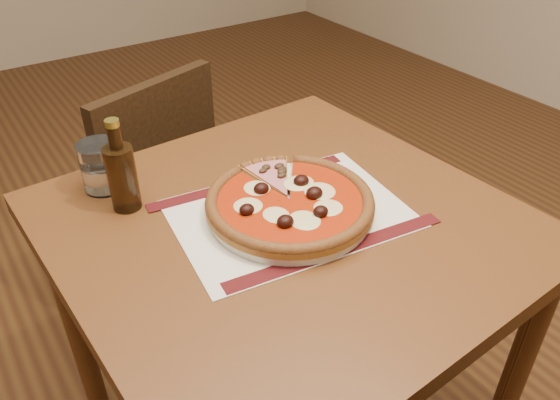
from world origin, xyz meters
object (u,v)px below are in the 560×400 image
at_px(table, 286,260).
at_px(bottle, 122,175).
at_px(plate, 290,209).
at_px(chair_far, 144,188).
at_px(pizza, 290,201).
at_px(water_glass, 101,166).

height_order(table, bottle, bottle).
height_order(table, plate, plate).
xyz_separation_m(chair_far, pizza, (0.06, -0.66, 0.31)).
bearing_deg(bottle, chair_far, 68.26).
bearing_deg(chair_far, plate, 76.72).
relative_size(table, plate, 2.76).
height_order(table, pizza, pizza).
distance_m(table, bottle, 0.35).
bearing_deg(pizza, water_glass, 131.76).
distance_m(chair_far, bottle, 0.61).
bearing_deg(bottle, plate, -38.75).
bearing_deg(pizza, chair_far, 94.84).
relative_size(plate, water_glass, 3.07).
xyz_separation_m(chair_far, plate, (0.06, -0.66, 0.29)).
bearing_deg(bottle, pizza, -38.81).
height_order(plate, water_glass, water_glass).
bearing_deg(chair_far, pizza, 76.71).
bearing_deg(pizza, plate, 79.19).
height_order(plate, bottle, bottle).
relative_size(chair_far, pizza, 2.63).
distance_m(pizza, water_glass, 0.38).
xyz_separation_m(table, chair_far, (-0.04, 0.67, -0.18)).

